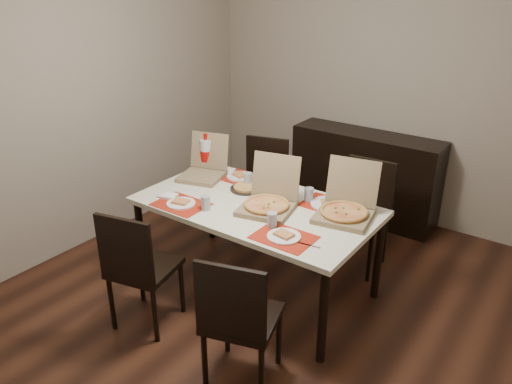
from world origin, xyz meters
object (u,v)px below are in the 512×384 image
sideboard (364,176)px  dip_bowl (272,195)px  chair_near_left (138,265)px  chair_far_left (263,183)px  chair_far_right (363,209)px  chair_near_right (238,317)px  pizza_box_center (268,202)px  soda_bottle (206,155)px  dining_table (256,212)px

sideboard → dip_bowl: (-0.11, -1.53, 0.32)m
chair_near_left → chair_far_left: same height
chair_far_right → chair_near_left: bearing=-117.4°
chair_near_left → chair_near_right: 0.91m
chair_near_right → pizza_box_center: pizza_box_center is taller
sideboard → chair_far_right: size_ratio=1.61×
chair_far_left → pizza_box_center: size_ratio=1.92×
sideboard → soda_bottle: soda_bottle is taller
sideboard → pizza_box_center: size_ratio=3.10×
chair_near_left → chair_far_left: bearing=94.5°
chair_far_left → soda_bottle: 0.68m
dining_table → chair_near_left: size_ratio=1.94×
dip_bowl → soda_bottle: 0.82m
chair_near_right → chair_far_right: bearing=90.4°
sideboard → dining_table: 1.74m
chair_near_left → pizza_box_center: 1.04m
chair_near_left → chair_far_right: size_ratio=1.00×
chair_near_left → soda_bottle: bearing=108.1°
soda_bottle → chair_far_left: bearing=63.3°
pizza_box_center → soda_bottle: size_ratio=1.44×
chair_near_right → chair_far_left: size_ratio=1.00×
dip_bowl → chair_near_right: bearing=-65.5°
chair_near_left → soda_bottle: 1.32m
dip_bowl → chair_near_left: bearing=-110.9°
chair_near_right → chair_far_right: size_ratio=1.00×
chair_near_right → chair_near_left: bearing=177.3°
sideboard → chair_near_left: (-0.52, -2.59, 0.06)m
sideboard → chair_far_left: chair_far_left is taller
chair_near_left → dining_table: bearing=66.5°
pizza_box_center → chair_near_left: bearing=-120.6°
dip_bowl → pizza_box_center: bearing=-63.9°
chair_far_right → pizza_box_center: pizza_box_center is taller
chair_far_left → pizza_box_center: (0.64, -0.85, 0.30)m
chair_near_left → chair_far_left: size_ratio=1.00×
chair_far_right → pizza_box_center: 1.00m
sideboard → chair_near_right: size_ratio=1.61×
sideboard → soda_bottle: (-0.91, -1.39, 0.44)m
chair_near_left → pizza_box_center: bearing=59.4°
sideboard → pizza_box_center: pizza_box_center is taller
dining_table → chair_far_left: 1.00m
dining_table → chair_far_right: size_ratio=1.94×
sideboard → chair_far_right: (0.38, -0.86, 0.06)m
dining_table → chair_far_right: bearing=59.0°
sideboard → soda_bottle: size_ratio=4.47×
dining_table → chair_far_right: chair_far_right is taller
chair_far_left → sideboard: bearing=53.3°
chair_far_left → dip_bowl: 0.88m
sideboard → chair_far_left: size_ratio=1.61×
dining_table → chair_near_left: chair_near_left is taller
chair_far_right → pizza_box_center: (-0.39, -0.87, 0.30)m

